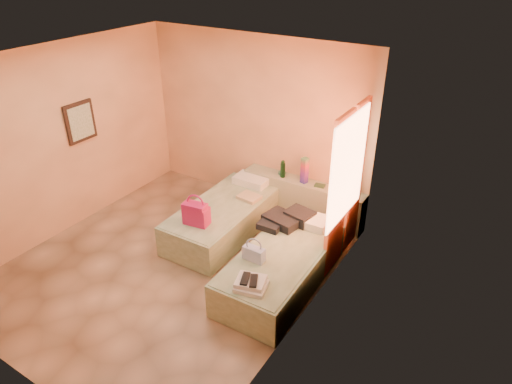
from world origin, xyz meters
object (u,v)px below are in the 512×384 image
bed_left (224,218)px  flower_vase (352,186)px  towel_stack (251,285)px  bed_right (281,269)px  magenta_handbag (196,213)px  headboard_ledge (302,199)px  blue_handbag (254,254)px  water_bottle (283,169)px  green_book (320,186)px

bed_left → flower_vase: 2.00m
towel_stack → bed_left: bearing=135.4°
bed_right → magenta_handbag: size_ratio=5.66×
headboard_ledge → magenta_handbag: 1.89m
blue_handbag → bed_right: bearing=53.9°
bed_left → bed_right: 1.47m
water_bottle → towel_stack: size_ratio=0.79×
headboard_ledge → water_bottle: 0.59m
water_bottle → flower_vase: size_ratio=0.98×
bed_left → green_book: green_book is taller
water_bottle → green_book: bearing=2.1°
magenta_handbag → bed_left: bearing=80.5°
headboard_ledge → bed_left: bearing=-127.9°
green_book → flower_vase: bearing=-5.5°
green_book → magenta_handbag: (-1.10, -1.66, 0.00)m
bed_left → magenta_handbag: 0.75m
bed_right → flower_vase: 1.77m
headboard_ledge → towel_stack: size_ratio=5.86×
headboard_ledge → towel_stack: bearing=-76.9°
bed_right → green_book: bearing=97.1°
green_book → towel_stack: bearing=-92.6°
headboard_ledge → towel_stack: headboard_ledge is taller
flower_vase → towel_stack: bearing=-95.3°
bed_right → headboard_ledge: bearing=106.5°
magenta_handbag → towel_stack: bearing=-37.2°
headboard_ledge → flower_vase: flower_vase is taller
water_bottle → towel_stack: bearing=-68.8°
bed_left → towel_stack: bearing=-45.9°
bed_right → flower_vase: (0.26, 1.67, 0.54)m
magenta_handbag → towel_stack: (1.38, -0.74, -0.12)m
headboard_ledge → magenta_handbag: size_ratio=5.80×
water_bottle → blue_handbag: bearing=-70.9°
blue_handbag → magenta_handbag: bearing=166.9°
headboard_ledge → blue_handbag: 1.98m
green_book → water_bottle: bearing=173.0°
towel_stack → bed_right: bearing=92.5°
flower_vase → magenta_handbag: 2.34m
green_book → bed_left: bearing=-145.6°
green_book → blue_handbag: (0.02, -1.94, -0.07)m
towel_stack → flower_vase: bearing=84.7°
bed_left → bed_right: size_ratio=1.00×
headboard_ledge → blue_handbag: blue_handbag is taller
headboard_ledge → blue_handbag: (0.30, -1.94, 0.27)m
flower_vase → water_bottle: bearing=-177.2°
green_book → towel_stack: size_ratio=0.45×
headboard_ledge → flower_vase: 0.91m
flower_vase → blue_handbag: 2.04m
bed_left → towel_stack: size_ratio=5.71×
magenta_handbag → bed_right: bearing=-7.9°
bed_left → blue_handbag: 1.47m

